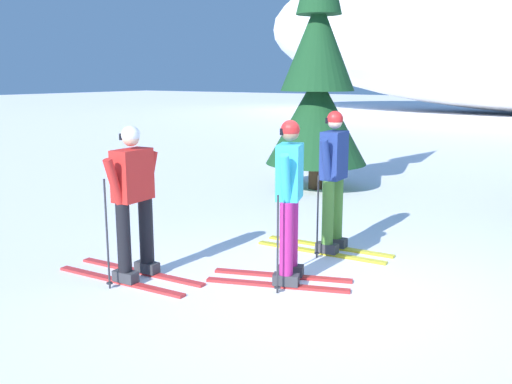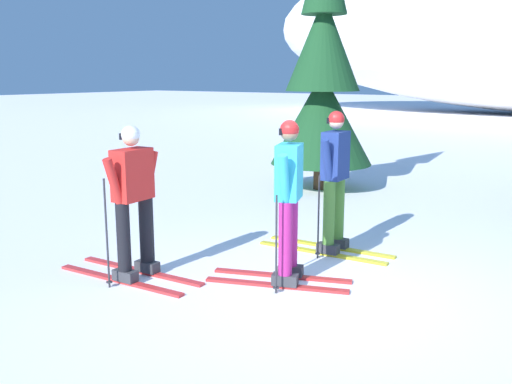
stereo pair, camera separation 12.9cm
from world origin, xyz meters
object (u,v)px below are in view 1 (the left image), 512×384
object	(u,v)px
skier_cyan_jacket	(289,199)
pine_tree_far_left	(317,80)
skier_navy_jacket	(333,180)
skier_red_jacket	(133,200)

from	to	relation	value
skier_cyan_jacket	pine_tree_far_left	distance (m)	5.59
skier_navy_jacket	pine_tree_far_left	distance (m)	4.42
skier_navy_jacket	skier_cyan_jacket	distance (m)	1.31
skier_red_jacket	pine_tree_far_left	distance (m)	6.01
skier_red_jacket	pine_tree_far_left	world-z (taller)	pine_tree_far_left
skier_navy_jacket	pine_tree_far_left	xyz separation A→B (m)	(-2.12, 3.68, 1.23)
skier_red_jacket	pine_tree_far_left	bearing A→B (deg)	97.02
skier_cyan_jacket	skier_red_jacket	xyz separation A→B (m)	(-1.50, -0.85, -0.03)
skier_cyan_jacket	pine_tree_far_left	world-z (taller)	pine_tree_far_left
skier_navy_jacket	pine_tree_far_left	world-z (taller)	pine_tree_far_left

